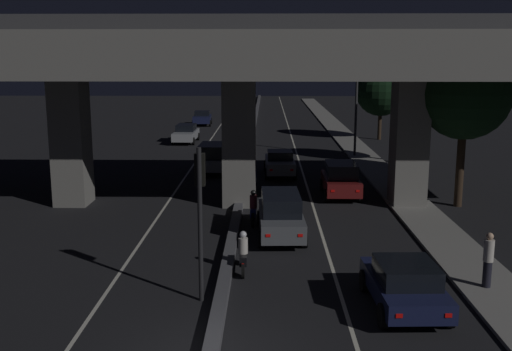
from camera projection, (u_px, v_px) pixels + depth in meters
name	position (u px, v px, depth m)	size (l,w,h in m)	color
lane_line_left_inner	(206.00, 146.00, 48.88)	(0.12, 126.00, 0.00)	beige
lane_line_right_inner	(295.00, 147.00, 48.75)	(0.12, 126.00, 0.00)	beige
median_divider	(250.00, 145.00, 48.79)	(0.41, 126.00, 0.29)	#4C4C51
sidewalk_right	(368.00, 161.00, 41.79)	(2.16, 126.00, 0.12)	gray
elevated_overpass	(232.00, 63.00, 28.32)	(36.17, 9.44, 9.15)	slate
traffic_light_left_of_median	(200.00, 197.00, 17.42)	(0.30, 0.49, 4.64)	black
street_lamp	(352.00, 92.00, 42.86)	(2.46, 0.32, 7.98)	#2D2D30
car_dark_blue_lead	(405.00, 284.00, 17.21)	(2.10, 4.00, 1.44)	#141938
car_grey_second	(281.00, 214.00, 24.24)	(1.98, 4.74, 1.77)	#515459
car_dark_red_third	(341.00, 179.00, 31.21)	(1.93, 4.02, 1.78)	#591414
car_silver_fourth	(280.00, 163.00, 36.81)	(1.98, 4.24, 1.54)	gray
car_silver_lead_oncoming	(213.00, 157.00, 37.67)	(2.06, 4.00, 1.83)	gray
car_silver_second_oncoming	(186.00, 133.00, 51.05)	(1.96, 4.61, 1.53)	gray
car_dark_blue_third_oncoming	(202.00, 118.00, 64.05)	(2.09, 4.03, 1.52)	#141938
motorcycle_black_filtering_near	(243.00, 254.00, 20.25)	(0.33, 1.83, 1.42)	black
motorcycle_blue_filtering_mid	(253.00, 209.00, 26.13)	(0.33, 1.85, 1.50)	black
motorcycle_white_filtering_far	(254.00, 179.00, 32.71)	(0.34, 2.02, 1.41)	black
pedestrian_on_sidewalk	(488.00, 259.00, 18.51)	(0.31, 0.31, 1.75)	black
roadside_tree_kerbside_near	(465.00, 94.00, 28.23)	(4.40, 4.40, 7.70)	#2D2116
roadside_tree_kerbside_mid	(425.00, 94.00, 39.46)	(3.81, 3.81, 6.73)	#38281C
roadside_tree_kerbside_far	(381.00, 91.00, 52.19)	(4.45, 4.45, 6.53)	#2D2116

